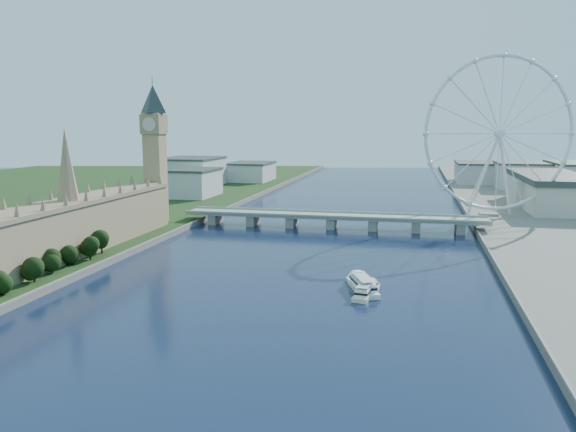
% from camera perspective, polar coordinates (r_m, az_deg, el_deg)
% --- Properties ---
extents(parliament_range, '(24.00, 200.00, 70.00)m').
position_cam_1_polar(parliament_range, '(333.84, -21.25, -1.05)').
color(parliament_range, tan).
rests_on(parliament_range, ground).
extents(big_ben, '(20.02, 20.02, 110.00)m').
position_cam_1_polar(big_ben, '(422.94, -13.43, 7.91)').
color(big_ben, tan).
rests_on(big_ben, ground).
extents(westminster_bridge, '(220.00, 22.00, 9.50)m').
position_cam_1_polar(westminster_bridge, '(411.80, 4.51, -0.28)').
color(westminster_bridge, gray).
rests_on(westminster_bridge, ground).
extents(london_eye, '(113.60, 39.12, 124.30)m').
position_cam_1_polar(london_eye, '(461.64, 20.68, 7.77)').
color(london_eye, silver).
rests_on(london_eye, ground).
extents(county_hall, '(54.00, 144.00, 35.00)m').
position_cam_1_polar(county_hall, '(550.13, 24.90, 0.58)').
color(county_hall, beige).
rests_on(county_hall, ground).
extents(city_skyline, '(505.00, 280.00, 32.00)m').
position_cam_1_polar(city_skyline, '(664.99, 11.09, 4.07)').
color(city_skyline, beige).
rests_on(city_skyline, ground).
extents(tour_boat_near, '(19.04, 32.53, 7.03)m').
position_cam_1_polar(tour_boat_near, '(259.27, 7.60, -7.51)').
color(tour_boat_near, white).
rests_on(tour_boat_near, ground).
extents(tour_boat_far, '(11.66, 28.20, 6.03)m').
position_cam_1_polar(tour_boat_far, '(252.37, 7.94, -7.99)').
color(tour_boat_far, beige).
rests_on(tour_boat_far, ground).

